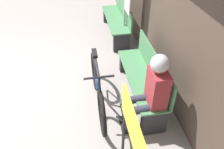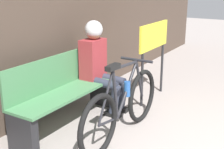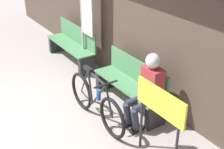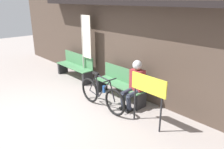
# 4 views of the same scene
# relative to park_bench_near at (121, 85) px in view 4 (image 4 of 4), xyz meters

# --- Properties ---
(ground_plane) EXTENTS (24.00, 24.00, 0.00)m
(ground_plane) POSITION_rel_park_bench_near_xyz_m (-0.42, -2.49, -0.39)
(ground_plane) COLOR gray
(storefront_wall) EXTENTS (12.00, 0.56, 3.20)m
(storefront_wall) POSITION_rel_park_bench_near_xyz_m (-0.42, 0.43, 1.28)
(storefront_wall) COLOR #4C3D33
(storefront_wall) RESTS_ON ground_plane
(park_bench_near) EXTENTS (1.58, 0.42, 0.84)m
(park_bench_near) POSITION_rel_park_bench_near_xyz_m (0.00, 0.00, 0.00)
(park_bench_near) COLOR #477F51
(park_bench_near) RESTS_ON ground_plane
(bicycle) EXTENTS (1.61, 0.40, 0.88)m
(bicycle) POSITION_rel_park_bench_near_xyz_m (0.08, -0.75, -0.03)
(bicycle) COLOR black
(bicycle) RESTS_ON ground_plane
(person_seated) EXTENTS (0.34, 0.59, 1.20)m
(person_seated) POSITION_rel_park_bench_near_xyz_m (0.58, -0.10, 0.30)
(person_seated) COLOR #2D3342
(person_seated) RESTS_ON ground_plane
(park_bench_far) EXTENTS (1.62, 0.42, 0.84)m
(park_bench_far) POSITION_rel_park_bench_near_xyz_m (-2.22, 0.00, 0.00)
(park_bench_far) COLOR #477F51
(park_bench_far) RESTS_ON ground_plane
(banner_pole) EXTENTS (0.45, 0.05, 2.13)m
(banner_pole) POSITION_rel_park_bench_near_xyz_m (-1.67, 0.07, 0.95)
(banner_pole) COLOR #B7B2A8
(banner_pole) RESTS_ON ground_plane
(signboard) EXTENTS (0.87, 0.04, 1.12)m
(signboard) POSITION_rel_park_bench_near_xyz_m (1.33, -0.54, 0.45)
(signboard) COLOR #232326
(signboard) RESTS_ON ground_plane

